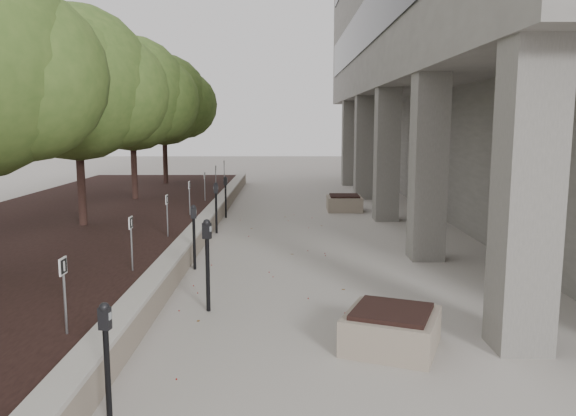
{
  "coord_description": "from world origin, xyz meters",
  "views": [
    {
      "loc": [
        0.33,
        -6.11,
        2.95
      ],
      "look_at": [
        0.38,
        5.4,
        1.22
      ],
      "focal_mm": 35.2,
      "sensor_mm": 36.0,
      "label": 1
    }
  ],
  "objects_px": {
    "parking_meter_4": "(216,208)",
    "planter_front": "(391,329)",
    "parking_meter_2": "(208,266)",
    "crabapple_tree_5": "(164,119)",
    "planter_back": "(344,203)",
    "parking_meter_5": "(226,197)",
    "crabapple_tree_4": "(132,118)",
    "parking_meter_3": "(194,237)",
    "parking_meter_1": "(107,366)",
    "crabapple_tree_3": "(78,116)"
  },
  "relations": [
    {
      "from": "parking_meter_4",
      "to": "planter_front",
      "type": "relative_size",
      "value": 1.2
    },
    {
      "from": "parking_meter_2",
      "to": "planter_front",
      "type": "relative_size",
      "value": 1.29
    },
    {
      "from": "crabapple_tree_5",
      "to": "planter_back",
      "type": "xyz_separation_m",
      "value": [
        7.13,
        -5.13,
        -2.85
      ]
    },
    {
      "from": "parking_meter_5",
      "to": "planter_back",
      "type": "xyz_separation_m",
      "value": [
        3.88,
        1.42,
        -0.38
      ]
    },
    {
      "from": "crabapple_tree_4",
      "to": "planter_back",
      "type": "distance_m",
      "value": 7.68
    },
    {
      "from": "parking_meter_3",
      "to": "planter_back",
      "type": "relative_size",
      "value": 1.14
    },
    {
      "from": "planter_front",
      "to": "planter_back",
      "type": "height_order",
      "value": "planter_back"
    },
    {
      "from": "planter_back",
      "to": "parking_meter_4",
      "type": "bearing_deg",
      "value": -134.32
    },
    {
      "from": "crabapple_tree_4",
      "to": "parking_meter_1",
      "type": "height_order",
      "value": "crabapple_tree_4"
    },
    {
      "from": "crabapple_tree_3",
      "to": "planter_front",
      "type": "height_order",
      "value": "crabapple_tree_3"
    },
    {
      "from": "crabapple_tree_5",
      "to": "planter_front",
      "type": "relative_size",
      "value": 4.73
    },
    {
      "from": "crabapple_tree_3",
      "to": "parking_meter_3",
      "type": "height_order",
      "value": "crabapple_tree_3"
    },
    {
      "from": "crabapple_tree_5",
      "to": "parking_meter_2",
      "type": "height_order",
      "value": "crabapple_tree_5"
    },
    {
      "from": "crabapple_tree_3",
      "to": "planter_front",
      "type": "bearing_deg",
      "value": -47.02
    },
    {
      "from": "planter_front",
      "to": "planter_back",
      "type": "relative_size",
      "value": 0.99
    },
    {
      "from": "crabapple_tree_3",
      "to": "parking_meter_5",
      "type": "xyz_separation_m",
      "value": [
        3.25,
        3.45,
        -2.47
      ]
    },
    {
      "from": "crabapple_tree_5",
      "to": "parking_meter_1",
      "type": "distance_m",
      "value": 19.44
    },
    {
      "from": "crabapple_tree_4",
      "to": "parking_meter_2",
      "type": "xyz_separation_m",
      "value": [
        3.9,
        -10.49,
        -2.38
      ]
    },
    {
      "from": "crabapple_tree_3",
      "to": "crabapple_tree_5",
      "type": "bearing_deg",
      "value": 90.0
    },
    {
      "from": "parking_meter_1",
      "to": "parking_meter_4",
      "type": "height_order",
      "value": "parking_meter_4"
    },
    {
      "from": "crabapple_tree_4",
      "to": "parking_meter_5",
      "type": "distance_m",
      "value": 4.36
    },
    {
      "from": "crabapple_tree_3",
      "to": "parking_meter_2",
      "type": "xyz_separation_m",
      "value": [
        3.9,
        -5.49,
        -2.38
      ]
    },
    {
      "from": "crabapple_tree_4",
      "to": "parking_meter_2",
      "type": "distance_m",
      "value": 11.44
    },
    {
      "from": "parking_meter_1",
      "to": "planter_front",
      "type": "height_order",
      "value": "parking_meter_1"
    },
    {
      "from": "parking_meter_1",
      "to": "planter_back",
      "type": "height_order",
      "value": "parking_meter_1"
    },
    {
      "from": "parking_meter_1",
      "to": "parking_meter_3",
      "type": "xyz_separation_m",
      "value": [
        -0.14,
        6.07,
        0.03
      ]
    },
    {
      "from": "parking_meter_3",
      "to": "parking_meter_4",
      "type": "xyz_separation_m",
      "value": [
        -0.02,
        3.81,
        0.03
      ]
    },
    {
      "from": "crabapple_tree_3",
      "to": "planter_back",
      "type": "relative_size",
      "value": 4.67
    },
    {
      "from": "planter_back",
      "to": "crabapple_tree_3",
      "type": "bearing_deg",
      "value": -145.64
    },
    {
      "from": "parking_meter_4",
      "to": "parking_meter_5",
      "type": "relative_size",
      "value": 1.06
    },
    {
      "from": "parking_meter_5",
      "to": "parking_meter_3",
      "type": "bearing_deg",
      "value": -89.16
    },
    {
      "from": "parking_meter_3",
      "to": "parking_meter_4",
      "type": "height_order",
      "value": "parking_meter_4"
    },
    {
      "from": "crabapple_tree_3",
      "to": "parking_meter_2",
      "type": "distance_m",
      "value": 7.14
    },
    {
      "from": "parking_meter_1",
      "to": "parking_meter_4",
      "type": "xyz_separation_m",
      "value": [
        -0.15,
        9.88,
        0.05
      ]
    },
    {
      "from": "crabapple_tree_5",
      "to": "parking_meter_5",
      "type": "height_order",
      "value": "crabapple_tree_5"
    },
    {
      "from": "parking_meter_3",
      "to": "planter_back",
      "type": "distance_m",
      "value": 8.69
    },
    {
      "from": "parking_meter_2",
      "to": "planter_back",
      "type": "xyz_separation_m",
      "value": [
        3.23,
        10.36,
        -0.47
      ]
    },
    {
      "from": "parking_meter_5",
      "to": "parking_meter_2",
      "type": "bearing_deg",
      "value": -85.22
    },
    {
      "from": "parking_meter_1",
      "to": "planter_back",
      "type": "bearing_deg",
      "value": 85.14
    },
    {
      "from": "parking_meter_1",
      "to": "planter_front",
      "type": "xyz_separation_m",
      "value": [
        3.11,
        1.97,
        -0.37
      ]
    },
    {
      "from": "crabapple_tree_5",
      "to": "parking_meter_1",
      "type": "relative_size",
      "value": 4.26
    },
    {
      "from": "crabapple_tree_5",
      "to": "crabapple_tree_4",
      "type": "bearing_deg",
      "value": -90.0
    },
    {
      "from": "parking_meter_2",
      "to": "planter_back",
      "type": "distance_m",
      "value": 10.87
    },
    {
      "from": "planter_front",
      "to": "parking_meter_3",
      "type": "bearing_deg",
      "value": 128.4
    },
    {
      "from": "parking_meter_2",
      "to": "parking_meter_3",
      "type": "bearing_deg",
      "value": 122.58
    },
    {
      "from": "parking_meter_3",
      "to": "planter_back",
      "type": "bearing_deg",
      "value": 57.87
    },
    {
      "from": "planter_back",
      "to": "crabapple_tree_5",
      "type": "bearing_deg",
      "value": 144.3
    },
    {
      "from": "parking_meter_4",
      "to": "planter_front",
      "type": "distance_m",
      "value": 8.57
    },
    {
      "from": "crabapple_tree_4",
      "to": "parking_meter_1",
      "type": "distance_m",
      "value": 14.59
    },
    {
      "from": "parking_meter_1",
      "to": "parking_meter_5",
      "type": "height_order",
      "value": "parking_meter_5"
    }
  ]
}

